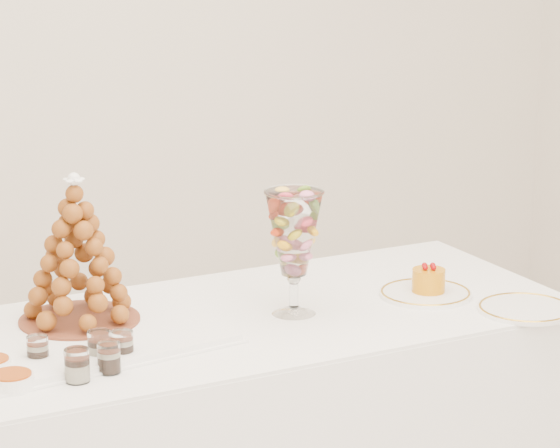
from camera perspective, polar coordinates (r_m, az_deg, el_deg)
lace_tray at (r=3.15m, az=-8.44°, el=-4.77°), size 0.65×0.52×0.02m
macaron_vase at (r=3.24m, az=0.61°, el=-0.48°), size 0.14×0.14×0.31m
cake_plate at (r=3.46m, az=6.27°, el=-3.00°), size 0.24×0.24×0.01m
spare_plate at (r=3.38m, az=10.52°, el=-3.62°), size 0.24×0.24×0.01m
verrine_a at (r=3.01m, az=-10.38°, el=-5.37°), size 0.06×0.06×0.07m
verrine_b at (r=3.00m, az=-7.78°, el=-5.24°), size 0.07×0.07×0.07m
verrine_c at (r=3.01m, az=-6.79°, el=-5.21°), size 0.06×0.06×0.07m
verrine_d at (r=2.89m, az=-8.72°, el=-6.03°), size 0.06×0.06×0.07m
verrine_e at (r=2.93m, az=-7.37°, el=-5.73°), size 0.06×0.06×0.07m
ramekin_front at (r=2.89m, az=-11.47°, el=-6.66°), size 0.10×0.10×0.03m
croquembouche at (r=3.17m, az=-8.74°, el=-1.12°), size 0.29×0.29×0.36m
mousse_cake at (r=3.45m, az=6.41°, el=-2.41°), size 0.09×0.09×0.08m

